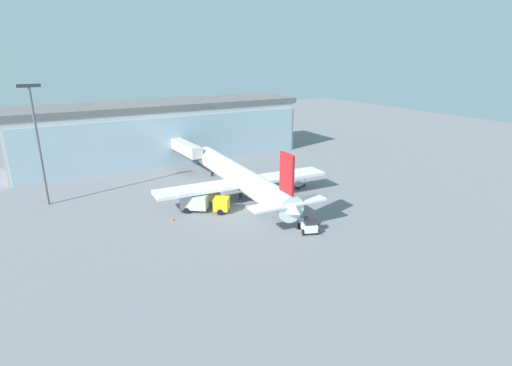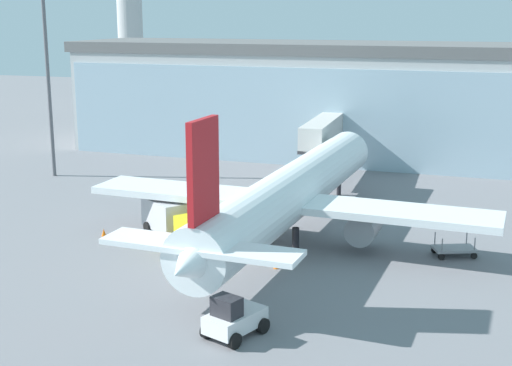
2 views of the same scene
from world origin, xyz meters
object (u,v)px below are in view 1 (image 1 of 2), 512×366
catering_truck (203,202)px  safety_cone_wingtip (172,219)px  safety_cone_nose (265,207)px  baggage_cart (298,184)px  pushback_tug (308,225)px  apron_light_mast (37,136)px  airplane (242,178)px  jet_bridge (183,148)px

catering_truck → safety_cone_wingtip: (-5.35, -0.99, -1.19)m
safety_cone_nose → safety_cone_wingtip: size_ratio=1.00×
baggage_cart → pushback_tug: pushback_tug is taller
catering_truck → safety_cone_nose: catering_truck is taller
apron_light_mast → safety_cone_wingtip: apron_light_mast is taller
baggage_cart → safety_cone_wingtip: baggage_cart is taller
pushback_tug → safety_cone_wingtip: pushback_tug is taller
catering_truck → pushback_tug: (9.31, -14.04, -0.49)m
catering_truck → pushback_tug: size_ratio=1.95×
catering_truck → safety_cone_nose: 9.57m
pushback_tug → safety_cone_wingtip: bearing=70.1°
catering_truck → airplane: bearing=53.8°
safety_cone_nose → baggage_cart: bearing=28.6°
jet_bridge → safety_cone_wingtip: 27.54m
jet_bridge → apron_light_mast: 28.22m
jet_bridge → baggage_cart: 25.82m
airplane → safety_cone_wingtip: size_ratio=66.24×
pushback_tug → safety_cone_wingtip: (-14.66, 13.05, -0.70)m
apron_light_mast → catering_truck: bearing=-37.7°
apron_light_mast → baggage_cart: (39.70, -13.49, -10.68)m
apron_light_mast → catering_truck: 27.27m
airplane → safety_cone_wingtip: airplane is taller
safety_cone_nose → safety_cone_wingtip: 14.32m
baggage_cart → safety_cone_wingtip: (-24.89, -3.08, -0.23)m
safety_cone_nose → apron_light_mast: bearing=146.1°
jet_bridge → safety_cone_nose: (2.64, -27.54, -4.30)m
apron_light_mast → airplane: 32.07m
catering_truck → safety_cone_nose: (8.69, -3.83, -1.19)m
pushback_tug → safety_cone_nose: size_ratio=6.62×
catering_truck → jet_bridge: bearing=113.5°
catering_truck → apron_light_mast: bearing=-179.9°
apron_light_mast → pushback_tug: size_ratio=5.19×
jet_bridge → apron_light_mast: size_ratio=0.78×
airplane → catering_truck: airplane is taller
apron_light_mast → baggage_cart: bearing=-18.8°
jet_bridge → baggage_cart: size_ratio=4.61×
catering_truck → baggage_cart: catering_truck is taller
airplane → catering_truck: bearing=109.9°
apron_light_mast → safety_cone_nose: bearing=-33.9°
baggage_cart → catering_truck: bearing=163.7°
apron_light_mast → pushback_tug: apron_light_mast is taller
safety_cone_wingtip → catering_truck: bearing=10.5°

